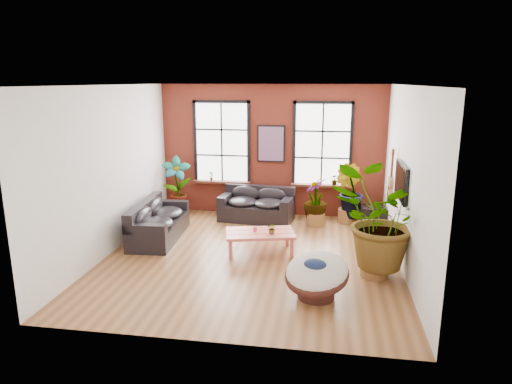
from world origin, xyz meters
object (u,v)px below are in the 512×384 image
at_px(sofa_left, 157,222).
at_px(sofa_back, 257,205).
at_px(papasan_chair, 317,274).
at_px(coffee_table, 260,234).

bearing_deg(sofa_left, sofa_back, -52.83).
bearing_deg(papasan_chair, coffee_table, 144.29).
relative_size(sofa_back, coffee_table, 1.26).
height_order(sofa_left, coffee_table, sofa_left).
xyz_separation_m(sofa_left, coffee_table, (2.51, -0.53, 0.02)).
height_order(coffee_table, papasan_chair, papasan_chair).
height_order(sofa_back, papasan_chair, sofa_back).
relative_size(sofa_left, coffee_table, 1.42).
bearing_deg(papasan_chair, sofa_back, 132.80).
height_order(sofa_left, papasan_chair, sofa_left).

